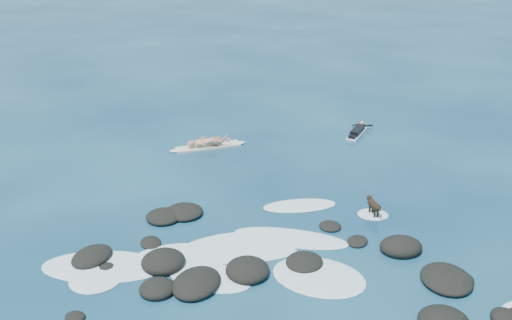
{
  "coord_description": "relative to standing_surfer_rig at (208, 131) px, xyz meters",
  "views": [
    {
      "loc": [
        -0.21,
        -16.5,
        9.73
      ],
      "look_at": [
        -1.76,
        4.0,
        0.9
      ],
      "focal_mm": 40.0,
      "sensor_mm": 36.0,
      "label": 1
    }
  ],
  "objects": [
    {
      "name": "ground",
      "position": [
        4.2,
        -7.33,
        -0.8
      ],
      "size": [
        160.0,
        160.0,
        0.0
      ],
      "primitive_type": "plane",
      "color": "#0A2642",
      "rests_on": "ground"
    },
    {
      "name": "breaking_foam",
      "position": [
        2.42,
        -8.92,
        -0.79
      ],
      "size": [
        14.91,
        7.52,
        0.12
      ],
      "color": "white",
      "rests_on": "ground"
    },
    {
      "name": "standing_surfer_rig",
      "position": [
        0.0,
        0.0,
        0.0
      ],
      "size": [
        3.39,
        1.72,
        2.02
      ],
      "rotation": [
        0.0,
        0.0,
        0.4
      ],
      "color": "#FAE9C8",
      "rests_on": "ground"
    },
    {
      "name": "reef_rocks",
      "position": [
        4.05,
        -9.63,
        -0.68
      ],
      "size": [
        14.31,
        7.29,
        0.58
      ],
      "color": "black",
      "rests_on": "ground"
    },
    {
      "name": "paddling_surfer_rig",
      "position": [
        6.95,
        2.34,
        -0.66
      ],
      "size": [
        1.42,
        2.35,
        0.42
      ],
      "rotation": [
        0.0,
        0.0,
        1.2
      ],
      "color": "white",
      "rests_on": "ground"
    },
    {
      "name": "dog",
      "position": [
        6.76,
        -5.88,
        -0.36
      ],
      "size": [
        0.51,
        0.98,
        0.65
      ],
      "rotation": [
        0.0,
        0.0,
        1.95
      ],
      "color": "black",
      "rests_on": "ground"
    }
  ]
}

